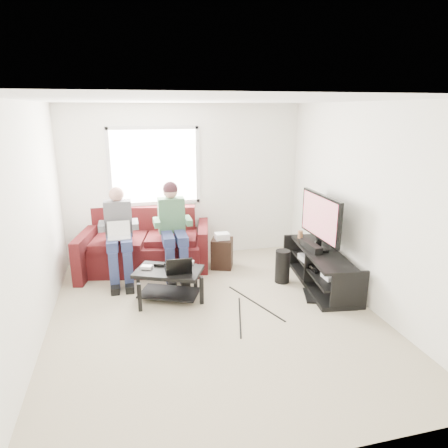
% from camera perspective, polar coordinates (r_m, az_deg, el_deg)
% --- Properties ---
extents(floor, '(4.50, 4.50, 0.00)m').
position_cam_1_polar(floor, '(5.16, -1.31, -12.97)').
color(floor, '#B3A58B').
rests_on(floor, ground).
extents(ceiling, '(4.50, 4.50, 0.00)m').
position_cam_1_polar(ceiling, '(4.51, -1.54, 17.29)').
color(ceiling, white).
rests_on(ceiling, wall_back).
extents(wall_back, '(4.50, 0.00, 4.50)m').
position_cam_1_polar(wall_back, '(6.83, -5.59, 5.87)').
color(wall_back, white).
rests_on(wall_back, floor).
extents(wall_front, '(4.50, 0.00, 4.50)m').
position_cam_1_polar(wall_front, '(2.66, 9.53, -11.22)').
color(wall_front, white).
rests_on(wall_front, floor).
extents(wall_left, '(0.00, 4.50, 4.50)m').
position_cam_1_polar(wall_left, '(4.67, -26.09, -0.54)').
color(wall_left, white).
rests_on(wall_left, floor).
extents(wall_right, '(0.00, 4.50, 4.50)m').
position_cam_1_polar(wall_right, '(5.45, 19.58, 2.38)').
color(wall_right, white).
rests_on(wall_right, floor).
extents(window, '(1.48, 0.04, 1.28)m').
position_cam_1_polar(window, '(6.71, -9.90, 8.12)').
color(window, white).
rests_on(window, wall_back).
extents(sofa, '(2.22, 1.30, 0.95)m').
position_cam_1_polar(sofa, '(6.59, -11.03, -3.34)').
color(sofa, '#4F1315').
rests_on(sofa, floor).
extents(person_left, '(0.40, 0.70, 1.40)m').
position_cam_1_polar(person_left, '(6.10, -14.78, -0.91)').
color(person_left, navy).
rests_on(person_left, sofa).
extents(person_right, '(0.40, 0.71, 1.44)m').
position_cam_1_polar(person_right, '(6.13, -7.34, 0.20)').
color(person_right, navy).
rests_on(person_right, sofa).
extents(laptop_silver, '(0.38, 0.33, 0.24)m').
position_cam_1_polar(laptop_silver, '(5.95, -14.78, -1.41)').
color(laptop_silver, silver).
rests_on(laptop_silver, person_left).
extents(coffee_table, '(1.01, 0.84, 0.43)m').
position_cam_1_polar(coffee_table, '(5.48, -7.90, -7.61)').
color(coffee_table, black).
rests_on(coffee_table, floor).
extents(laptop_black, '(0.41, 0.37, 0.24)m').
position_cam_1_polar(laptop_black, '(5.32, -6.61, -5.53)').
color(laptop_black, black).
rests_on(laptop_black, coffee_table).
extents(controller_a, '(0.16, 0.13, 0.04)m').
position_cam_1_polar(controller_a, '(5.52, -11.00, -6.06)').
color(controller_a, silver).
rests_on(controller_a, coffee_table).
extents(controller_b, '(0.16, 0.13, 0.04)m').
position_cam_1_polar(controller_b, '(5.58, -9.18, -5.70)').
color(controller_b, black).
rests_on(controller_b, coffee_table).
extents(controller_c, '(0.16, 0.13, 0.04)m').
position_cam_1_polar(controller_c, '(5.60, -5.06, -5.49)').
color(controller_c, gray).
rests_on(controller_c, coffee_table).
extents(tv_stand, '(0.70, 1.68, 0.54)m').
position_cam_1_polar(tv_stand, '(6.04, 13.59, -6.41)').
color(tv_stand, black).
rests_on(tv_stand, floor).
extents(tv, '(0.12, 1.10, 0.81)m').
position_cam_1_polar(tv, '(5.88, 13.60, 0.78)').
color(tv, black).
rests_on(tv, tv_stand).
extents(soundbar, '(0.12, 0.50, 0.10)m').
position_cam_1_polar(soundbar, '(5.95, 12.34, -3.10)').
color(soundbar, black).
rests_on(soundbar, tv_stand).
extents(drink_cup, '(0.08, 0.08, 0.12)m').
position_cam_1_polar(drink_cup, '(6.42, 10.84, -1.46)').
color(drink_cup, '#AA7349').
rests_on(drink_cup, tv_stand).
extents(console_white, '(0.30, 0.22, 0.06)m').
position_cam_1_polar(console_white, '(5.69, 15.48, -7.18)').
color(console_white, silver).
rests_on(console_white, tv_stand).
extents(console_grey, '(0.34, 0.26, 0.08)m').
position_cam_1_polar(console_grey, '(6.25, 12.38, -4.70)').
color(console_grey, gray).
rests_on(console_grey, tv_stand).
extents(console_black, '(0.38, 0.30, 0.07)m').
position_cam_1_polar(console_black, '(5.97, 13.86, -5.89)').
color(console_black, black).
rests_on(console_black, tv_stand).
extents(subwoofer, '(0.22, 0.22, 0.50)m').
position_cam_1_polar(subwoofer, '(6.04, 8.35, -6.01)').
color(subwoofer, black).
rests_on(subwoofer, floor).
extents(keyboard_floor, '(0.28, 0.47, 0.03)m').
position_cam_1_polar(keyboard_floor, '(5.76, 12.21, -9.95)').
color(keyboard_floor, black).
rests_on(keyboard_floor, floor).
extents(end_table, '(0.33, 0.33, 0.59)m').
position_cam_1_polar(end_table, '(6.51, -0.28, -4.03)').
color(end_table, black).
rests_on(end_table, floor).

